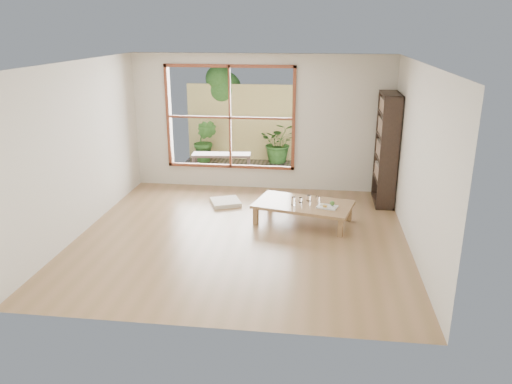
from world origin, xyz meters
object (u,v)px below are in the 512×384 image
(food_tray, at_px, (328,206))
(garden_bench, at_px, (221,156))
(bookshelf, at_px, (386,149))
(low_table, at_px, (303,205))

(food_tray, relative_size, garden_bench, 0.28)
(bookshelf, distance_m, food_tray, 1.79)
(food_tray, bearing_deg, bookshelf, 68.93)
(low_table, relative_size, food_tray, 4.74)
(low_table, bearing_deg, garden_bench, 138.35)
(low_table, bearing_deg, bookshelf, 53.90)
(bookshelf, relative_size, garden_bench, 1.53)
(bookshelf, bearing_deg, garden_bench, 155.03)
(bookshelf, xyz_separation_m, garden_bench, (-3.30, 1.54, -0.63))
(low_table, xyz_separation_m, bookshelf, (1.41, 1.19, 0.70))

